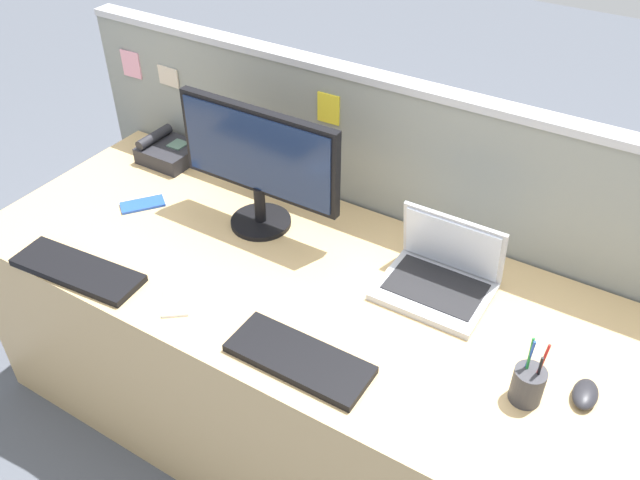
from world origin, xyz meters
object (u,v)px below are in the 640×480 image
Objects in this scene: laptop at (441,273)px; pen_cup at (528,384)px; desk_phone at (169,151)px; computer_mouse_right_hand at (585,394)px; desktop_monitor at (258,160)px; keyboard_spare at (77,270)px; cell_phone_white_slab at (176,298)px; keyboard_main at (299,359)px; cell_phone_blue_case at (143,204)px.

laptop is 0.43m from pen_cup.
desk_phone is at bearing 173.61° from laptop.
desk_phone reaches higher than computer_mouse_right_hand.
pen_cup is at bearing -14.84° from desktop_monitor.
desk_phone is at bearing 164.87° from desktop_monitor.
keyboard_spare is 0.33m from cell_phone_white_slab.
keyboard_main reaches higher than cell_phone_white_slab.
desktop_monitor is 0.64m from laptop.
desktop_monitor is at bearing 55.93° from cell_phone_blue_case.
desk_phone reaches higher than cell_phone_blue_case.
pen_cup is (1.27, 0.24, 0.04)m from keyboard_spare.
cell_phone_white_slab is 0.50m from cell_phone_blue_case.
keyboard_spare is 2.86× the size of cell_phone_blue_case.
keyboard_main is at bearing 17.24° from cell_phone_blue_case.
desktop_monitor is at bearing 52.48° from cell_phone_white_slab.
desktop_monitor is at bearing 52.40° from keyboard_spare.
keyboard_main and keyboard_spare have the same top height.
cell_phone_blue_case is (0.13, -0.28, -0.03)m from desk_phone.
computer_mouse_right_hand is at bearing 31.27° from pen_cup.
laptop is at bearing 23.69° from keyboard_spare.
desktop_monitor is at bearing -15.13° from desk_phone.
laptop reaches higher than keyboard_spare.
laptop is at bearing 45.79° from cell_phone_blue_case.
cell_phone_blue_case is (-0.08, 0.36, -0.01)m from keyboard_spare.
computer_mouse_right_hand is (1.61, -0.32, -0.02)m from desk_phone.
computer_mouse_right_hand is at bearing -25.31° from cell_phone_white_slab.
keyboard_main is at bearing -0.79° from keyboard_spare.
keyboard_main is at bearing -161.55° from computer_mouse_right_hand.
desktop_monitor reaches higher than keyboard_spare.
keyboard_spare is 4.15× the size of computer_mouse_right_hand.
laptop is 1.03m from cell_phone_blue_case.
pen_cup is 1.28× the size of cell_phone_white_slab.
cell_phone_white_slab is (0.32, 0.07, -0.01)m from keyboard_spare.
laptop is at bearing -2.48° from cell_phone_white_slab.
pen_cup is at bearing -14.94° from desk_phone.
desktop_monitor is 2.88× the size of desk_phone.
desktop_monitor is at bearing 165.16° from pen_cup.
desktop_monitor is 0.49m from cell_phone_white_slab.
keyboard_spare is 0.37m from cell_phone_blue_case.
desktop_monitor reaches higher than laptop.
keyboard_spare is at bearing -39.41° from cell_phone_blue_case.
desktop_monitor is 1.82× the size of laptop.
laptop is 0.50m from computer_mouse_right_hand.
laptop reaches higher than desk_phone.
keyboard_spare is (-0.94, -0.51, -0.04)m from laptop.
keyboard_spare is (-0.75, -0.05, 0.00)m from keyboard_main.
laptop is 0.76m from cell_phone_white_slab.
laptop is 1.07m from keyboard_spare.
desktop_monitor is at bearing 134.02° from keyboard_main.
cell_phone_blue_case is at bearing -65.56° from desk_phone.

